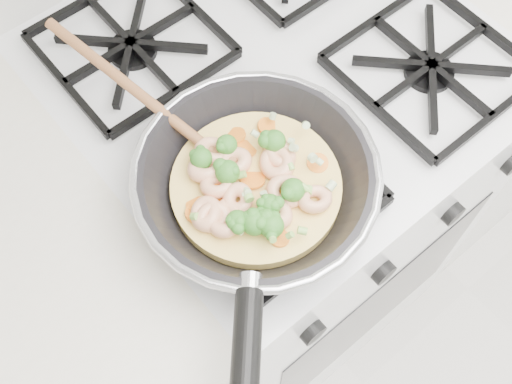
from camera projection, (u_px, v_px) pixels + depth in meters
stove at (272, 200)px, 1.30m from camera, size 0.60×0.60×0.92m
skillet at (254, 186)px, 0.75m from camera, size 0.39×0.58×0.10m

